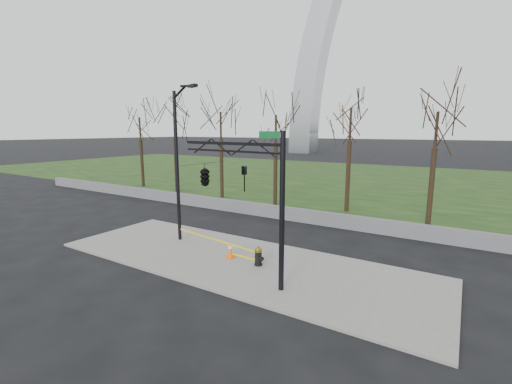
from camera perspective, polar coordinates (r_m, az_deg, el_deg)
The scene contains 11 objects.
ground at distance 16.23m, azimuth -3.31°, elevation -11.49°, with size 500.00×500.00×0.00m, color black.
sidewalk at distance 16.21m, azimuth -3.32°, elevation -11.32°, with size 18.00×6.00×0.10m, color slate.
grass_strip at distance 43.62m, azimuth 19.91°, elevation 1.73°, with size 120.00×40.00×0.06m, color black.
guardrail at distance 22.79m, azimuth 8.31°, elevation -3.99°, with size 60.00×0.30×0.90m, color #59595B.
gateway_arch at distance 91.67m, azimuth 27.83°, elevation 25.90°, with size 66.00×6.00×65.00m, color #B4B6BB, non-canonical shape.
tree_row at distance 25.47m, azimuth 14.96°, elevation 5.96°, with size 48.70×4.00×8.53m.
fire_hydrant at distance 15.37m, azimuth 0.42°, elevation -10.70°, with size 0.56×0.38×0.89m.
traffic_cone at distance 16.30m, azimuth -4.28°, elevation -9.66°, with size 0.41×0.41×0.73m.
street_light at distance 18.38m, azimuth -12.79°, elevation 5.89°, with size 2.30×0.97×8.21m.
traffic_signal_mast at distance 14.24m, azimuth -6.43°, elevation 2.68°, with size 5.07×2.53×6.00m.
caution_tape at distance 16.89m, azimuth -5.90°, elevation -8.48°, with size 5.59×0.89×0.45m.
Camera 1 is at (8.70, -12.33, 5.99)m, focal length 23.98 mm.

